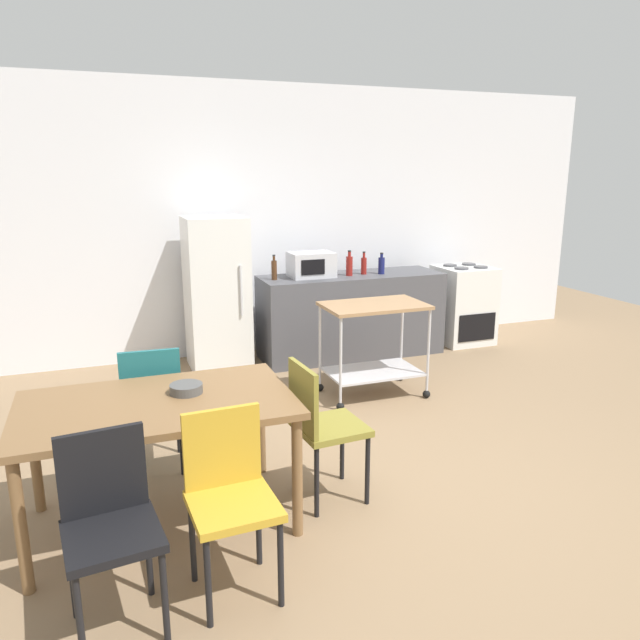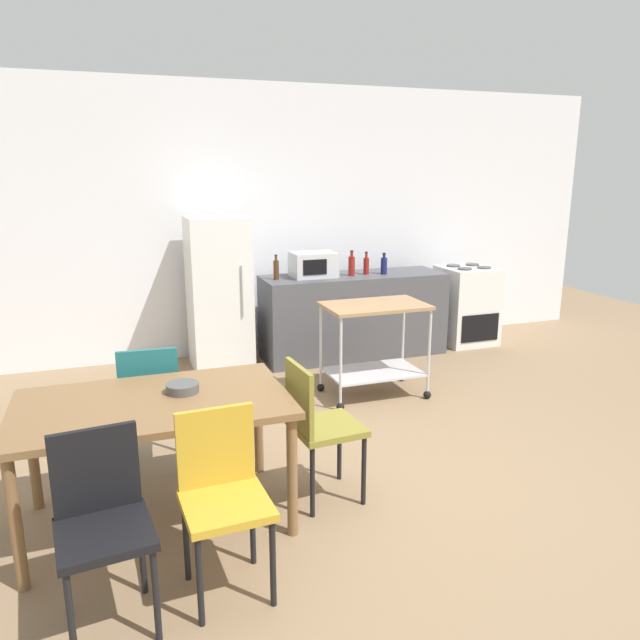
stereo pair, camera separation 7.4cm
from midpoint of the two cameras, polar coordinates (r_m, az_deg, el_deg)
The scene contains 17 objects.
ground_plane at distance 4.19m, azimuth 6.02°, elevation -14.56°, with size 12.00×12.00×0.00m, color #8C7051.
back_wall at distance 6.72m, azimuth -5.57°, elevation 9.31°, with size 8.40×0.12×2.90m, color white.
kitchen_counter at distance 6.60m, azimuth 3.51°, elevation 0.46°, with size 2.00×0.64×0.90m, color #4C4C51.
dining_table at distance 3.52m, azimuth -14.91°, elevation -8.60°, with size 1.50×0.90×0.75m.
chair_mustard at distance 3.01m, azimuth -8.51°, elevation -15.61°, with size 0.42×0.42×0.89m.
chair_teal at distance 4.19m, azimuth -15.33°, elevation -7.18°, with size 0.42×0.42×0.89m.
chair_black at distance 2.93m, azimuth -19.29°, elevation -17.20°, with size 0.44×0.44×0.89m.
chair_olive at distance 3.69m, azimuth 0.30°, elevation -9.63°, with size 0.43×0.43×0.89m.
stove_oven at distance 7.29m, azimuth 14.00°, elevation 1.39°, with size 0.60×0.61×0.92m.
refrigerator at distance 6.22m, azimuth -9.22°, elevation 2.52°, with size 0.60×0.63×1.55m.
kitchen_cart at distance 5.39m, azimuth 5.57°, elevation -1.36°, with size 0.91×0.57×0.85m.
bottle_soy_sauce at distance 6.20m, azimuth -3.84°, elevation 4.82°, with size 0.06×0.06×0.26m.
microwave at distance 6.35m, azimuth -0.30°, elevation 5.28°, with size 0.46×0.35×0.26m.
bottle_sparkling_water at distance 6.43m, azimuth 3.35°, elevation 5.20°, with size 0.07×0.07×0.27m.
bottle_soda at distance 6.53m, azimuth 4.73°, elevation 5.20°, with size 0.06×0.06×0.25m.
bottle_olive_oil at distance 6.57m, azimuth 6.41°, elevation 5.18°, with size 0.07×0.07×0.23m.
fruit_bowl at distance 3.57m, azimuth -12.32°, elevation -6.31°, with size 0.19×0.19×0.05m, color #4C4C4C.
Camera 2 is at (-1.59, -3.31, 2.00)m, focal length 33.73 mm.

